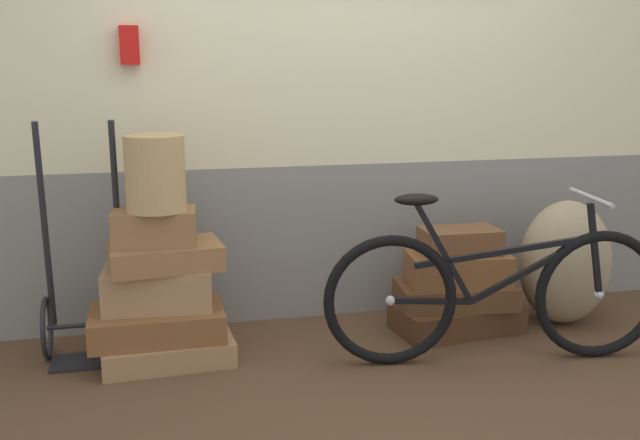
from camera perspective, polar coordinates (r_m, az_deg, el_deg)
ground at (r=3.87m, az=4.29°, el=-11.33°), size 8.55×5.20×0.06m
station_building at (r=4.36m, az=1.33°, el=10.60°), size 6.55×0.74×2.77m
suitcase_0 at (r=3.94m, az=-11.76°, el=-9.62°), size 0.68×0.50×0.13m
suitcase_1 at (r=3.90m, az=-12.49°, el=-7.78°), size 0.67×0.42×0.15m
suitcase_2 at (r=3.87m, az=-12.43°, el=-5.12°), size 0.56×0.37×0.21m
suitcase_3 at (r=3.82m, az=-11.90°, el=-2.73°), size 0.59×0.41×0.13m
suitcase_4 at (r=3.79m, az=-12.68°, el=-0.53°), size 0.43×0.29×0.18m
suitcase_5 at (r=4.31m, az=10.54°, el=-7.42°), size 0.74×0.46×0.15m
suitcase_6 at (r=4.26m, az=10.43°, el=-5.66°), size 0.69×0.43×0.13m
suitcase_7 at (r=4.20m, az=10.63°, el=-3.74°), size 0.59×0.37×0.18m
suitcase_8 at (r=4.16m, az=10.77°, el=-1.61°), size 0.43×0.27×0.14m
wicker_basket at (r=3.71m, az=-12.65°, el=3.55°), size 0.29×0.29×0.38m
luggage_trolley at (r=4.02m, az=-17.61°, el=-6.45°), size 0.44×0.38×1.23m
burlap_sack at (r=4.52m, az=18.45°, el=-3.13°), size 0.54×0.46×0.73m
bicycle at (r=3.85m, az=13.40°, el=-5.56°), size 1.75×0.46×0.88m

